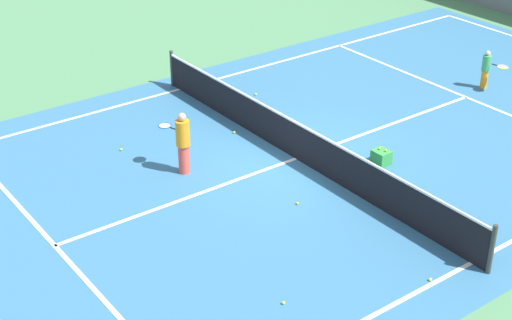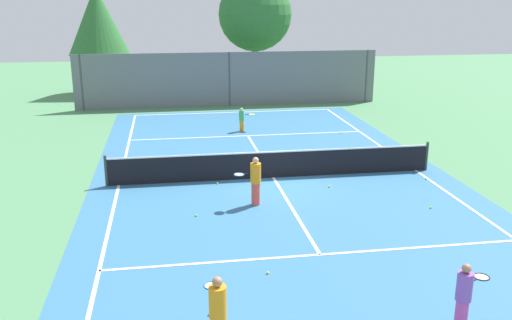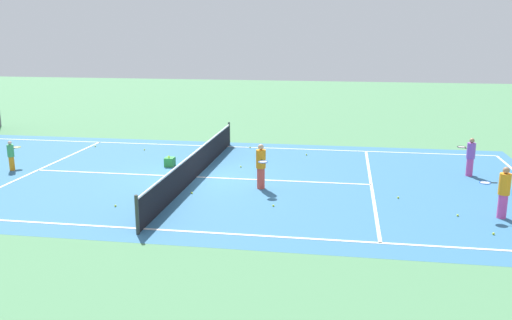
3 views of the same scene
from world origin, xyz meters
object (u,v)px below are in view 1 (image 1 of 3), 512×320
tennis_ball_12 (447,218)px  tennis_ball_5 (297,203)px  player_1 (183,142)px  ball_crate (381,157)px  tennis_ball_11 (283,303)px  tennis_ball_4 (234,132)px  tennis_ball_2 (430,280)px  player_0 (487,69)px  tennis_ball_9 (256,94)px  tennis_ball_8 (121,150)px  tennis_ball_13 (372,192)px

tennis_ball_12 → tennis_ball_5: bearing=-137.3°
player_1 → tennis_ball_12: 6.30m
ball_crate → tennis_ball_5: size_ratio=6.45×
tennis_ball_11 → tennis_ball_4: bearing=152.0°
tennis_ball_2 → tennis_ball_11: same height
player_0 → tennis_ball_2: 10.15m
player_1 → tennis_ball_5: (2.79, 1.24, -0.78)m
ball_crate → tennis_ball_9: (-5.24, 0.06, -0.15)m
player_0 → tennis_ball_2: player_0 is taller
tennis_ball_8 → tennis_ball_9: 4.91m
tennis_ball_9 → tennis_ball_11: same height
tennis_ball_9 → tennis_ball_4: bearing=-49.1°
player_0 → tennis_ball_13: bearing=-70.6°
tennis_ball_13 → ball_crate: bearing=127.3°
ball_crate → tennis_ball_8: bearing=-132.8°
tennis_ball_5 → tennis_ball_8: bearing=-157.7°
tennis_ball_4 → tennis_ball_8: bearing=-107.4°
ball_crate → tennis_ball_2: bearing=-33.3°
ball_crate → tennis_ball_8: 6.53m
tennis_ball_13 → player_0: bearing=109.4°
tennis_ball_4 → tennis_ball_5: size_ratio=1.00×
tennis_ball_5 → tennis_ball_12: same height
tennis_ball_4 → tennis_ball_11: same height
tennis_ball_9 → tennis_ball_11: 9.68m
player_0 → tennis_ball_5: player_0 is taller
ball_crate → tennis_ball_9: size_ratio=6.45×
ball_crate → tennis_ball_5: 2.87m
tennis_ball_5 → tennis_ball_12: bearing=42.7°
tennis_ball_12 → tennis_ball_13: size_ratio=1.00×
tennis_ball_8 → ball_crate: bearing=47.2°
tennis_ball_8 → tennis_ball_12: 8.23m
tennis_ball_2 → tennis_ball_8: same height
tennis_ball_2 → tennis_ball_5: same height
player_0 → ball_crate: player_0 is taller
ball_crate → tennis_ball_5: (0.26, -2.86, -0.15)m
player_0 → tennis_ball_8: size_ratio=17.79×
player_0 → tennis_ball_11: (4.42, -11.18, -0.58)m
tennis_ball_4 → tennis_ball_11: size_ratio=1.00×
player_1 → tennis_ball_2: (6.48, 1.51, -0.78)m
tennis_ball_11 → tennis_ball_12: size_ratio=1.00×
player_1 → ball_crate: 4.86m
tennis_ball_4 → tennis_ball_13: same height
tennis_ball_5 → tennis_ball_8: size_ratio=1.00×
tennis_ball_4 → tennis_ball_13: size_ratio=1.00×
player_0 → tennis_ball_5: bearing=-78.1°
tennis_ball_5 → tennis_ball_4: bearing=166.0°
player_0 → tennis_ball_5: size_ratio=17.79×
tennis_ball_5 → tennis_ball_2: bearing=4.1°
tennis_ball_2 → tennis_ball_12: bearing=123.2°
tennis_ball_8 → tennis_ball_12: same height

